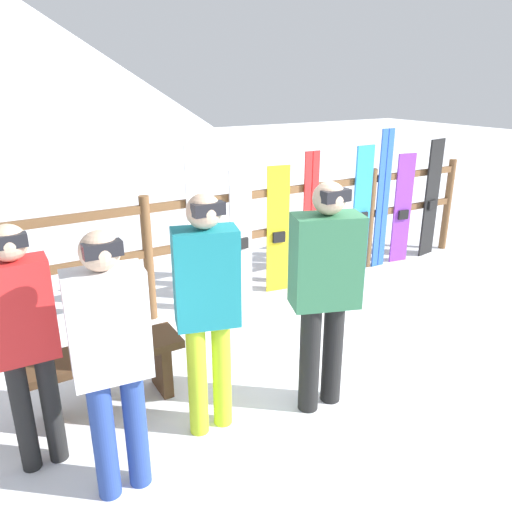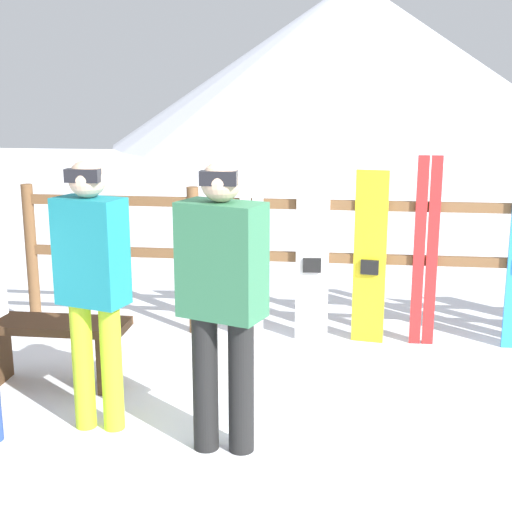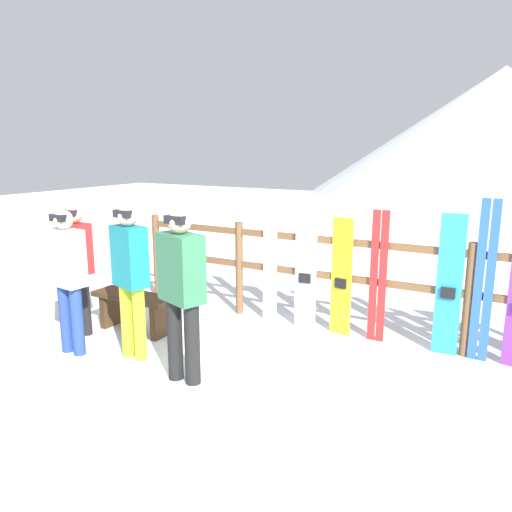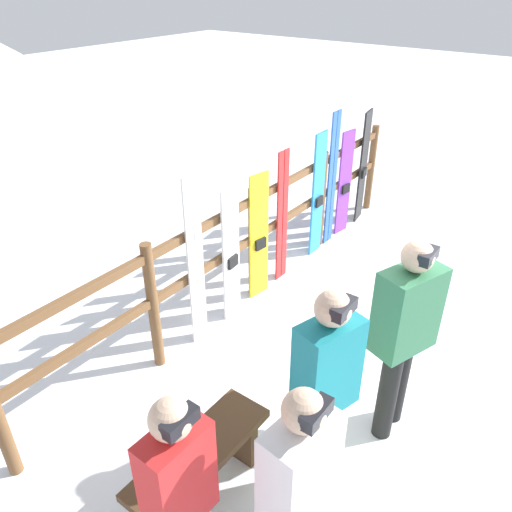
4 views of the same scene
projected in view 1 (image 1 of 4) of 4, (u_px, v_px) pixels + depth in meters
The scene contains 16 objects.
ground_plane at pixel (371, 352), 4.48m from camera, with size 40.00×40.00×0.00m, color white.
mountain_backdrop at pixel (14, 62), 22.63m from camera, with size 18.00×18.00×6.00m.
fence at pixel (273, 226), 5.57m from camera, with size 5.92×0.10×1.28m.
bench at pixel (106, 366), 3.64m from camera, with size 1.10×0.36×0.48m.
person_teal at pixel (207, 300), 3.20m from camera, with size 0.45×0.33×1.68m.
person_red at pixel (24, 332), 2.88m from camera, with size 0.37×0.21×1.59m.
person_plaid_green at pixel (325, 284), 3.45m from camera, with size 0.53×0.40×1.70m.
person_white at pixel (111, 350), 2.69m from camera, with size 0.43×0.27×1.61m.
ski_pair_white at pixel (197, 231), 5.04m from camera, with size 0.19×0.02×1.73m.
snowboard_white at pixel (241, 237), 5.33m from camera, with size 0.27×0.07×1.45m.
snowboard_yellow at pixel (278, 231), 5.55m from camera, with size 0.27×0.08×1.44m.
ski_pair_red at pixel (310, 220), 5.75m from camera, with size 0.20×0.02×1.57m.
snowboard_blue at pixel (362, 211), 6.12m from camera, with size 0.27×0.06×1.58m.
ski_pair_blue at pixel (383, 200), 6.25m from camera, with size 0.19×0.02×1.75m.
snowboard_purple at pixel (402, 209), 6.48m from camera, with size 0.26×0.08×1.43m.
snowboard_black_stripe at pixel (431, 199), 6.71m from camera, with size 0.31×0.09×1.58m.
Camera 1 is at (-2.89, -2.85, 2.33)m, focal length 35.00 mm.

